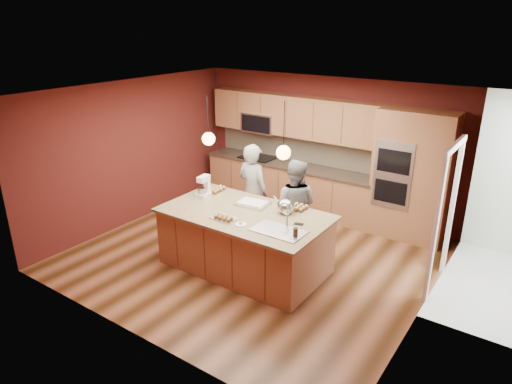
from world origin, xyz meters
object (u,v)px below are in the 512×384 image
Objects in this scene: person_left at (253,192)px; stand_mixer at (204,187)px; person_right at (294,206)px; island at (246,240)px; mixing_bowl at (286,206)px.

person_left is 0.93m from stand_mixer.
person_right is 4.62× the size of stand_mixer.
mixing_bowl is at bearing 33.83° from island.
person_right is 0.71m from mixing_bowl.
person_left is 6.21× the size of mixing_bowl.
person_right is 5.74× the size of mixing_bowl.
island is at bearing 58.52° from person_right.
person_left is (-0.54, 0.97, 0.38)m from island.
island is 7.42× the size of stand_mixer.
island is 1.60× the size of person_right.
person_left is at bearing 54.28° from stand_mixer.
island reaches higher than stand_mixer.
island is 0.84m from mixing_bowl.
stand_mixer is at bearing 16.90° from person_right.
mixing_bowl is (1.05, -0.63, 0.19)m from person_left.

